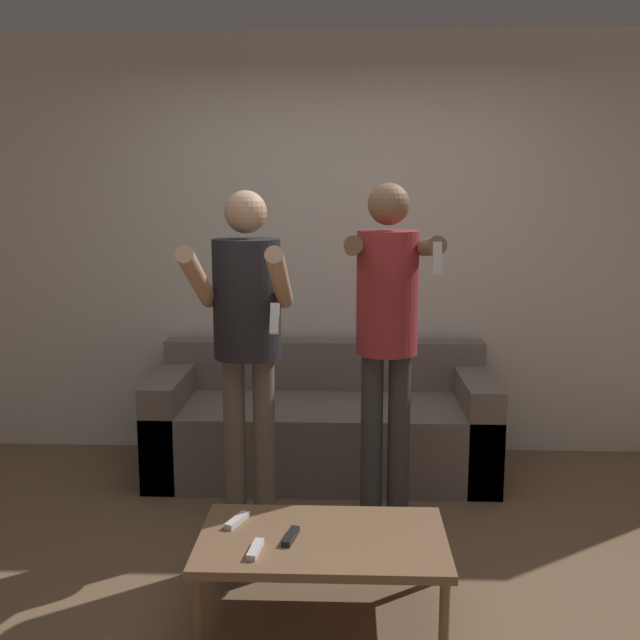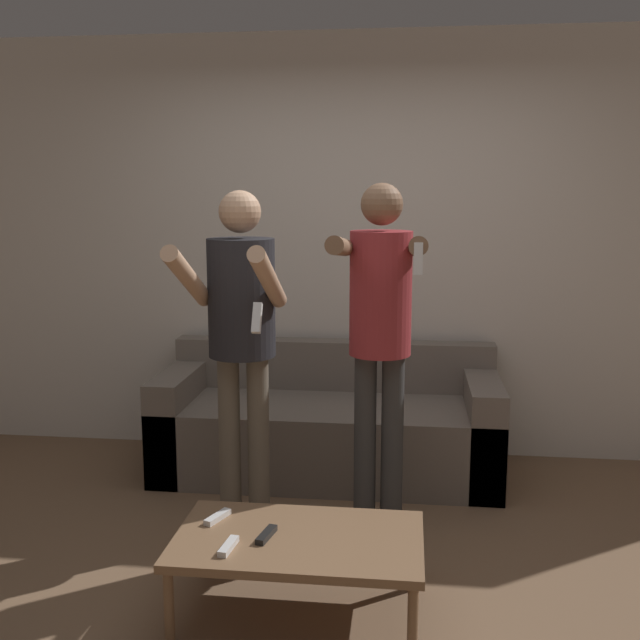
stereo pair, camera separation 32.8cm
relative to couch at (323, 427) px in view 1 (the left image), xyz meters
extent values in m
plane|color=brown|center=(0.13, -1.40, -0.28)|extent=(14.00, 14.00, 0.00)
cube|color=silver|center=(0.13, 0.45, 1.07)|extent=(6.40, 0.06, 2.70)
cube|color=slate|center=(0.00, -0.03, -0.05)|extent=(2.05, 0.82, 0.45)
cube|color=slate|center=(0.00, 0.30, 0.33)|extent=(2.05, 0.16, 0.32)
cube|color=slate|center=(-0.93, -0.03, 0.03)|extent=(0.20, 0.82, 0.62)
cube|color=slate|center=(0.93, -0.03, 0.03)|extent=(0.20, 0.82, 0.62)
cylinder|color=#6B6051|center=(-0.42, -0.83, 0.18)|extent=(0.11, 0.11, 0.91)
cylinder|color=#6B6051|center=(-0.27, -0.83, 0.18)|extent=(0.11, 0.11, 0.91)
cylinder|color=#232328|center=(-0.34, -0.83, 0.92)|extent=(0.33, 0.33, 0.58)
sphere|color=tan|center=(-0.34, -0.83, 1.34)|extent=(0.21, 0.21, 0.21)
cylinder|color=tan|center=(-0.53, -1.10, 1.05)|extent=(0.08, 0.57, 0.34)
cylinder|color=tan|center=(-0.16, -1.10, 1.05)|extent=(0.08, 0.57, 0.34)
cube|color=white|center=(-0.16, -1.36, 0.91)|extent=(0.04, 0.08, 0.13)
cylinder|color=#383838|center=(0.27, -0.83, 0.19)|extent=(0.11, 0.11, 0.93)
cylinder|color=#383838|center=(0.41, -0.83, 0.19)|extent=(0.11, 0.11, 0.93)
cylinder|color=#9E2D33|center=(0.34, -0.83, 0.95)|extent=(0.30, 0.30, 0.60)
sphere|color=brown|center=(0.34, -0.83, 1.38)|extent=(0.20, 0.20, 0.20)
cylinder|color=brown|center=(0.17, -1.10, 1.20)|extent=(0.08, 0.56, 0.13)
cylinder|color=brown|center=(0.51, -1.10, 1.20)|extent=(0.08, 0.56, 0.13)
cube|color=white|center=(0.51, -1.38, 1.17)|extent=(0.04, 0.04, 0.13)
cube|color=#846042|center=(0.05, -1.61, 0.05)|extent=(1.00, 0.60, 0.04)
cylinder|color=#846042|center=(-0.41, -1.87, -0.12)|extent=(0.04, 0.04, 0.31)
cylinder|color=#846042|center=(0.51, -1.87, -0.12)|extent=(0.04, 0.04, 0.31)
cylinder|color=#846042|center=(-0.41, -1.35, -0.12)|extent=(0.04, 0.04, 0.31)
cylinder|color=#846042|center=(0.51, -1.35, -0.12)|extent=(0.04, 0.04, 0.31)
cube|color=white|center=(-0.20, -1.75, 0.08)|extent=(0.05, 0.15, 0.02)
cube|color=black|center=(-0.07, -1.64, 0.08)|extent=(0.07, 0.15, 0.02)
cube|color=white|center=(-0.31, -1.50, 0.08)|extent=(0.09, 0.15, 0.02)
camera|label=1|loc=(0.15, -4.42, 1.44)|focal=42.00mm
camera|label=2|loc=(0.48, -4.40, 1.44)|focal=42.00mm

